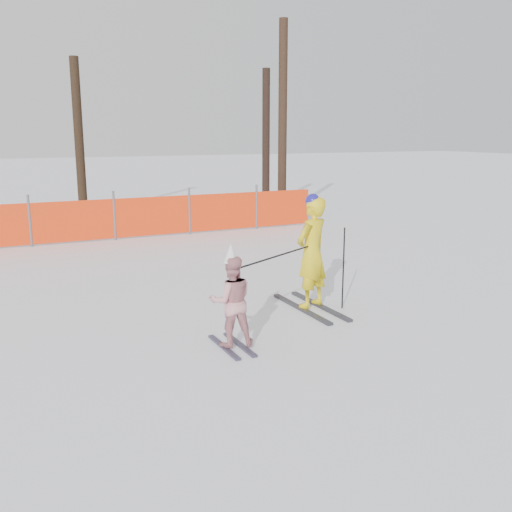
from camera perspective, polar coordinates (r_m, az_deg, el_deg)
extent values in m
plane|color=white|center=(7.75, 1.63, -7.95)|extent=(120.00, 120.00, 0.00)
cube|color=black|center=(8.85, 4.54, -5.27)|extent=(0.09, 1.65, 0.04)
cube|color=black|center=(9.02, 6.41, -4.97)|extent=(0.09, 1.65, 0.04)
imported|color=yellow|center=(8.71, 5.60, 0.37)|extent=(0.73, 0.62, 1.70)
sphere|color=navy|center=(8.58, 5.71, 5.49)|extent=(0.22, 0.22, 0.22)
cube|color=black|center=(7.32, -3.24, -9.09)|extent=(0.09, 0.91, 0.03)
cube|color=black|center=(7.40, -1.65, -8.83)|extent=(0.09, 0.91, 0.03)
imported|color=pink|center=(7.17, -2.48, -4.53)|extent=(0.64, 0.55, 1.16)
cone|color=white|center=(7.01, -2.52, 0.31)|extent=(0.19, 0.19, 0.24)
cylinder|color=black|center=(8.84, 8.73, -1.23)|extent=(0.02, 0.02, 1.27)
cylinder|color=black|center=(7.85, 1.97, -0.06)|extent=(1.55, 0.86, 0.02)
cylinder|color=#595960|center=(14.59, -21.68, 3.29)|extent=(0.06, 0.06, 1.25)
cylinder|color=#595960|center=(14.86, -13.98, 3.94)|extent=(0.06, 0.06, 1.25)
cylinder|color=#595960|center=(15.40, -6.67, 4.50)|extent=(0.06, 0.06, 1.25)
cylinder|color=#595960|center=(16.16, 0.06, 4.94)|extent=(0.06, 0.06, 1.25)
cylinder|color=#302015|center=(18.61, 2.68, 13.39)|extent=(0.28, 0.28, 6.11)
cylinder|color=black|center=(20.87, 1.01, 11.60)|extent=(0.27, 0.27, 4.89)
cylinder|color=black|center=(19.54, -17.30, 11.20)|extent=(0.29, 0.29, 5.02)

